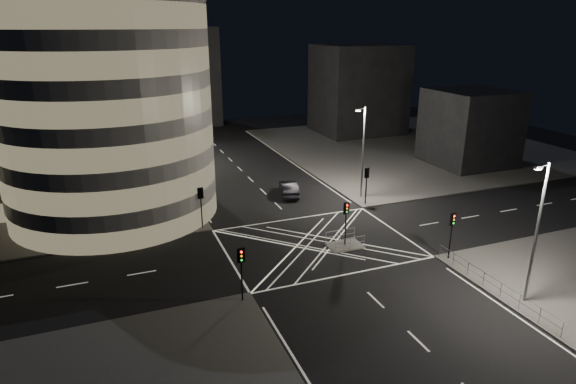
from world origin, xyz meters
name	(u,v)px	position (x,y,z in m)	size (l,w,h in m)	color
ground	(317,243)	(0.00, 0.00, 0.00)	(120.00, 120.00, 0.00)	black
sidewalk_far_right	(413,146)	(29.00, 27.00, 0.07)	(42.00, 42.00, 0.15)	#514F4C
central_island	(345,246)	(2.00, -1.50, 0.07)	(3.00, 2.00, 0.15)	slate
office_tower_curved	(52,85)	(-20.74, 18.74, 12.65)	(30.00, 29.00, 27.20)	gray
office_block_rear	(55,78)	(-22.00, 42.00, 11.15)	(24.00, 16.00, 22.00)	gray
building_right_far	(358,89)	(26.00, 40.00, 7.65)	(14.00, 12.00, 15.00)	black
building_right_near	(470,127)	(30.00, 16.00, 5.15)	(10.00, 10.00, 10.00)	black
building_far_end	(169,78)	(-4.00, 58.00, 9.00)	(18.00, 8.00, 18.00)	black
tree_a	(178,183)	(-10.50, 9.00, 4.11)	(4.18, 4.18, 6.38)	black
tree_b	(168,164)	(-10.50, 15.00, 4.44)	(4.52, 4.52, 6.90)	black
tree_c	(161,149)	(-10.50, 21.00, 4.60)	(4.41, 4.41, 6.99)	black
tree_d	(154,135)	(-10.50, 27.00, 5.10)	(4.57, 4.57, 7.59)	black
tree_e	(150,128)	(-10.50, 33.00, 4.82)	(4.10, 4.10, 7.04)	black
traffic_signal_fl	(201,200)	(-8.80, 6.80, 2.91)	(0.55, 0.22, 4.00)	black
traffic_signal_nl	(241,264)	(-8.80, -6.80, 2.91)	(0.55, 0.22, 4.00)	black
traffic_signal_fr	(367,179)	(8.80, 6.80, 2.91)	(0.55, 0.22, 4.00)	black
traffic_signal_nr	(452,227)	(8.80, -6.80, 2.91)	(0.55, 0.22, 4.00)	black
traffic_signal_island	(346,216)	(2.00, -1.50, 2.91)	(0.55, 0.22, 4.00)	black
street_lamp_left_near	(182,160)	(-9.44, 12.00, 5.54)	(1.25, 0.25, 10.00)	slate
street_lamp_left_far	(160,126)	(-9.44, 30.00, 5.54)	(1.25, 0.25, 10.00)	slate
street_lamp_right_far	(363,150)	(9.44, 9.00, 5.54)	(1.25, 0.25, 10.00)	slate
street_lamp_right_near	(536,230)	(9.44, -14.00, 5.54)	(1.25, 0.25, 10.00)	slate
railing_near_right	(492,284)	(8.30, -12.15, 0.70)	(0.06, 11.70, 1.10)	slate
railing_island_south	(350,243)	(2.00, -2.40, 0.70)	(2.80, 0.06, 1.10)	slate
railing_island_north	(340,235)	(2.00, -0.60, 0.70)	(2.80, 0.06, 1.10)	slate
sedan	(289,188)	(2.26, 12.68, 0.84)	(1.77, 5.07, 1.67)	black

